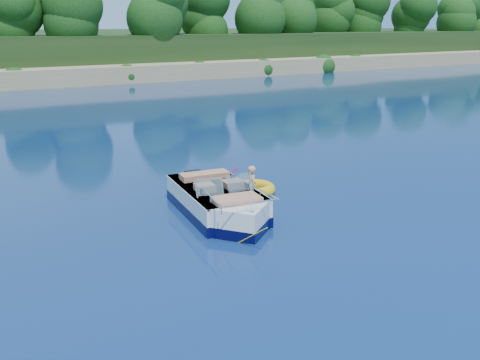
{
  "coord_description": "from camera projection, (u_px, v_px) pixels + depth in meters",
  "views": [
    {
      "loc": [
        -7.13,
        -11.23,
        5.11
      ],
      "look_at": [
        0.25,
        1.22,
        0.85
      ],
      "focal_mm": 40.0,
      "sensor_mm": 36.0,
      "label": 1
    }
  ],
  "objects": [
    {
      "name": "motorboat",
      "position": [
        221.0,
        205.0,
        14.62
      ],
      "size": [
        2.24,
        5.16,
        1.72
      ],
      "rotation": [
        0.0,
        0.0,
        -0.12
      ],
      "color": "white",
      "rests_on": "ground"
    },
    {
      "name": "tow_tube",
      "position": [
        254.0,
        189.0,
        16.83
      ],
      "size": [
        1.39,
        1.39,
        0.35
      ],
      "rotation": [
        0.0,
        0.0,
        0.04
      ],
      "color": "yellow",
      "rests_on": "ground"
    },
    {
      "name": "boy",
      "position": [
        251.0,
        191.0,
        16.87
      ],
      "size": [
        0.41,
        0.77,
        1.45
      ],
      "primitive_type": "imported",
      "rotation": [
        0.0,
        -0.17,
        1.45
      ],
      "color": "tan",
      "rests_on": "ground"
    },
    {
      "name": "ground",
      "position": [
        255.0,
        223.0,
        14.2
      ],
      "size": [
        160.0,
        160.0,
        0.0
      ],
      "primitive_type": "plane",
      "color": "#0A1C4A",
      "rests_on": "ground"
    },
    {
      "name": "treeline",
      "position": [
        5.0,
        18.0,
        46.49
      ],
      "size": [
        150.0,
        7.12,
        8.19
      ],
      "color": "black",
      "rests_on": "ground"
    }
  ]
}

